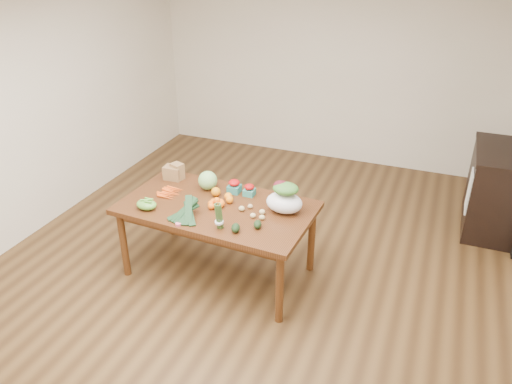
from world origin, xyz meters
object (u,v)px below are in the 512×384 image
at_px(kale_bunch, 184,212).
at_px(asparagus_bundle, 219,216).
at_px(cabinet, 493,189).
at_px(paper_bag, 173,171).
at_px(salad_bag, 284,199).
at_px(cabbage, 208,180).
at_px(dining_table, 218,240).
at_px(mandarin_cluster, 217,202).

xyz_separation_m(kale_bunch, asparagus_bundle, (0.35, -0.02, 0.05)).
relative_size(cabinet, asparagus_bundle, 4.08).
distance_m(paper_bag, salad_bag, 1.29).
bearing_deg(asparagus_bundle, cabbage, 126.74).
distance_m(cabinet, paper_bag, 3.51).
relative_size(paper_bag, salad_bag, 0.72).
xyz_separation_m(cabbage, asparagus_bundle, (0.42, -0.63, 0.03)).
bearing_deg(cabbage, salad_bag, -10.06).
bearing_deg(paper_bag, dining_table, -27.86).
distance_m(cabinet, kale_bunch, 3.47).
distance_m(kale_bunch, salad_bag, 0.90).
height_order(cabbage, kale_bunch, cabbage).
bearing_deg(cabinet, salad_bag, -136.06).
height_order(mandarin_cluster, asparagus_bundle, asparagus_bundle).
xyz_separation_m(dining_table, salad_bag, (0.62, 0.13, 0.50)).
height_order(paper_bag, asparagus_bundle, asparagus_bundle).
height_order(dining_table, kale_bunch, kale_bunch).
bearing_deg(cabbage, kale_bunch, -83.37).
height_order(dining_table, asparagus_bundle, asparagus_bundle).
bearing_deg(paper_bag, cabbage, -9.62).
bearing_deg(mandarin_cluster, paper_bag, 151.39).
height_order(mandarin_cluster, kale_bunch, kale_bunch).
distance_m(dining_table, paper_bag, 0.88).
height_order(mandarin_cluster, salad_bag, salad_bag).
height_order(dining_table, paper_bag, paper_bag).
height_order(kale_bunch, salad_bag, salad_bag).
xyz_separation_m(cabbage, salad_bag, (0.84, -0.15, 0.04)).
bearing_deg(salad_bag, cabbage, 169.94).
height_order(cabinet, cabbage, cabinet).
bearing_deg(mandarin_cluster, asparagus_bundle, -61.37).
relative_size(paper_bag, kale_bunch, 0.60).
height_order(cabbage, asparagus_bundle, asparagus_bundle).
bearing_deg(asparagus_bundle, kale_bunch, -179.75).
bearing_deg(dining_table, cabbage, 132.42).
distance_m(mandarin_cluster, kale_bunch, 0.36).
bearing_deg(dining_table, paper_bag, 155.09).
bearing_deg(salad_bag, mandarin_cluster, -166.79).
distance_m(dining_table, mandarin_cluster, 0.42).
xyz_separation_m(cabinet, paper_bag, (-3.12, -1.56, 0.36)).
bearing_deg(kale_bunch, salad_bag, 33.94).
distance_m(mandarin_cluster, asparagus_bundle, 0.39).
relative_size(kale_bunch, asparagus_bundle, 1.60).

